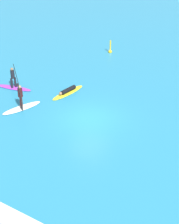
{
  "coord_description": "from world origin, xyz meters",
  "views": [
    {
      "loc": [
        10.14,
        -16.78,
        11.65
      ],
      "look_at": [
        0.0,
        0.0,
        0.5
      ],
      "focal_mm": 54.49,
      "sensor_mm": 36.0,
      "label": 1
    }
  ],
  "objects": [
    {
      "name": "surfer_on_purple_board",
      "position": [
        -7.53,
        0.93,
        0.41
      ],
      "size": [
        3.08,
        1.22,
        2.07
      ],
      "rotation": [
        0.0,
        0.0,
        0.18
      ],
      "color": "purple",
      "rests_on": "ground_plane"
    },
    {
      "name": "marker_buoy",
      "position": [
        -4.94,
        12.17,
        0.25
      ],
      "size": [
        0.36,
        0.36,
        1.33
      ],
      "color": "yellow",
      "rests_on": "ground_plane"
    },
    {
      "name": "surfer_on_white_board",
      "position": [
        -4.81,
        -1.29,
        0.43
      ],
      "size": [
        1.68,
        3.08,
        2.23
      ],
      "rotation": [
        0.0,
        0.0,
        4.38
      ],
      "color": "white",
      "rests_on": "ground_plane"
    },
    {
      "name": "ground_plane",
      "position": [
        0.0,
        0.0,
        0.0
      ],
      "size": [
        120.0,
        120.0,
        0.0
      ],
      "primitive_type": "plane",
      "color": "teal",
      "rests_on": "ground"
    },
    {
      "name": "surfer_on_yellow_board",
      "position": [
        -3.4,
        2.41,
        0.14
      ],
      "size": [
        1.16,
        3.34,
        0.42
      ],
      "rotation": [
        0.0,
        0.0,
        4.57
      ],
      "color": "yellow",
      "rests_on": "ground_plane"
    }
  ]
}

